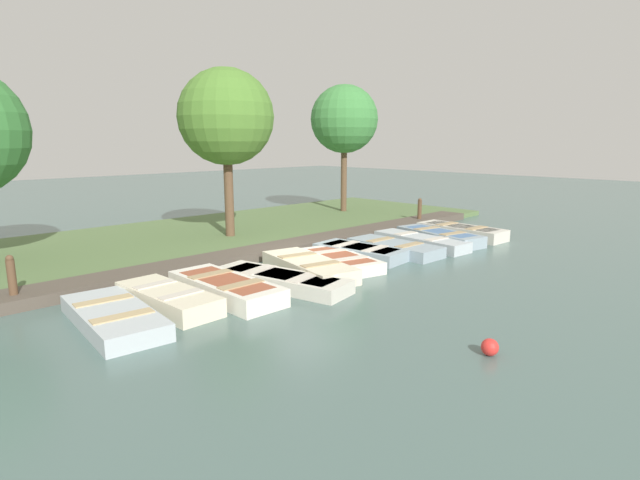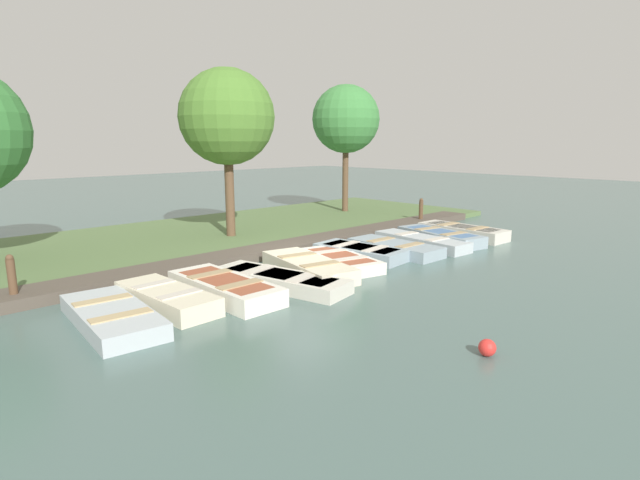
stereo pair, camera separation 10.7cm
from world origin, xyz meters
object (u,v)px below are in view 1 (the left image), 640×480
object	(u,v)px
rowboat_2	(226,288)
rowboat_1	(168,298)
rowboat_7	(394,247)
park_tree_left	(226,118)
rowboat_0	(113,316)
mooring_post_near	(12,281)
rowboat_8	(421,241)
buoy	(490,347)
rowboat_4	(309,267)
rowboat_5	(340,260)
rowboat_6	(360,252)
rowboat_10	(461,231)
rowboat_3	(281,280)
rowboat_9	(439,236)
mooring_post_far	(420,212)
park_tree_center	(344,120)

from	to	relation	value
rowboat_2	rowboat_1	bearing A→B (deg)	-99.89
rowboat_7	park_tree_left	bearing A→B (deg)	-151.70
rowboat_0	mooring_post_near	size ratio (longest dim) A/B	2.78
rowboat_2	rowboat_8	bearing A→B (deg)	90.39
rowboat_7	buoy	size ratio (longest dim) A/B	10.64
rowboat_4	rowboat_5	size ratio (longest dim) A/B	1.12
rowboat_5	buoy	distance (m)	6.31
rowboat_1	rowboat_6	bearing A→B (deg)	88.98
rowboat_1	buoy	size ratio (longest dim) A/B	9.68
rowboat_0	rowboat_10	size ratio (longest dim) A/B	0.96
rowboat_2	mooring_post_near	size ratio (longest dim) A/B	2.78
park_tree_left	rowboat_5	bearing A→B (deg)	1.96
rowboat_5	rowboat_7	distance (m)	2.41
rowboat_6	mooring_post_near	size ratio (longest dim) A/B	2.55
rowboat_5	rowboat_8	size ratio (longest dim) A/B	0.86
rowboat_5	rowboat_6	world-z (taller)	rowboat_6
rowboat_0	park_tree_left	size ratio (longest dim) A/B	0.54
rowboat_7	rowboat_8	distance (m)	1.41
rowboat_8	buoy	size ratio (longest dim) A/B	11.97
rowboat_1	rowboat_5	distance (m)	5.16
park_tree_left	rowboat_3	bearing A→B (deg)	-22.94
rowboat_9	mooring_post_far	xyz separation A→B (m)	(-2.53, 2.48, 0.36)
rowboat_1	mooring_post_near	xyz separation A→B (m)	(-2.34, -2.28, 0.36)
rowboat_5	mooring_post_far	bearing A→B (deg)	122.28
rowboat_0	park_tree_center	size ratio (longest dim) A/B	0.52
mooring_post_far	park_tree_left	xyz separation A→B (m)	(-2.65, -7.55, 3.63)
rowboat_3	rowboat_10	distance (m)	8.77
rowboat_9	buoy	distance (m)	9.38
mooring_post_far	buoy	distance (m)	12.91
rowboat_0	mooring_post_far	bearing A→B (deg)	105.93
rowboat_3	park_tree_center	bearing A→B (deg)	113.45
rowboat_6	rowboat_10	world-z (taller)	rowboat_10
mooring_post_near	park_tree_center	xyz separation A→B (m)	(-4.13, 14.65, 3.82)
rowboat_4	rowboat_9	distance (m)	6.14
rowboat_5	mooring_post_near	bearing A→B (deg)	-94.25
rowboat_3	rowboat_0	bearing A→B (deg)	-106.47
rowboat_1	mooring_post_far	bearing A→B (deg)	98.07
rowboat_9	rowboat_10	xyz separation A→B (m)	(0.04, 1.38, 0.01)
rowboat_0	rowboat_2	distance (m)	2.52
rowboat_10	buoy	xyz separation A→B (m)	(5.63, -8.85, -0.07)
rowboat_4	rowboat_8	world-z (taller)	rowboat_4
rowboat_3	rowboat_10	bearing A→B (deg)	79.48
rowboat_4	buoy	bearing A→B (deg)	-1.24
rowboat_10	mooring_post_far	world-z (taller)	mooring_post_far
rowboat_1	rowboat_10	xyz separation A→B (m)	(0.24, 11.43, 0.00)
rowboat_4	park_tree_left	distance (m)	6.58
rowboat_2	rowboat_3	world-z (taller)	rowboat_2
rowboat_0	mooring_post_near	world-z (taller)	mooring_post_near
park_tree_center	rowboat_1	bearing A→B (deg)	-62.38
rowboat_4	park_tree_center	world-z (taller)	park_tree_center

